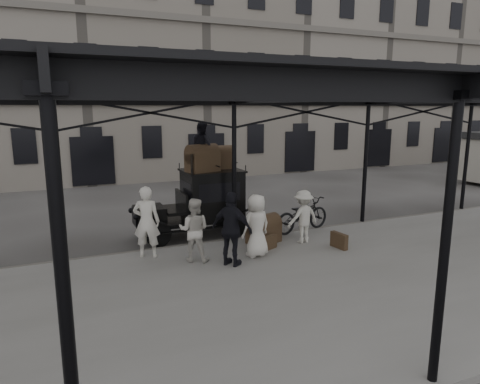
# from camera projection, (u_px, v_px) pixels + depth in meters

# --- Properties ---
(ground) EXTENTS (120.00, 120.00, 0.00)m
(ground) POSITION_uv_depth(u_px,v_px,m) (262.00, 263.00, 11.72)
(ground) COLOR #383533
(ground) RESTS_ON ground
(platform) EXTENTS (28.00, 8.00, 0.15)m
(platform) POSITION_uv_depth(u_px,v_px,m) (301.00, 288.00, 9.90)
(platform) COLOR slate
(platform) RESTS_ON ground
(canopy) EXTENTS (22.50, 9.00, 4.74)m
(canopy) POSITION_uv_depth(u_px,v_px,m) (300.00, 89.00, 9.28)
(canopy) COLOR black
(canopy) RESTS_ON ground
(building_frontage) EXTENTS (64.00, 8.00, 14.00)m
(building_frontage) POSITION_uv_depth(u_px,v_px,m) (136.00, 62.00, 26.58)
(building_frontage) COLOR slate
(building_frontage) RESTS_ON ground
(taxi) EXTENTS (3.65, 1.55, 2.18)m
(taxi) POSITION_uv_depth(u_px,v_px,m) (203.00, 200.00, 14.13)
(taxi) COLOR black
(taxi) RESTS_ON ground
(porter_left) EXTENTS (0.85, 0.71, 1.98)m
(porter_left) POSITION_uv_depth(u_px,v_px,m) (147.00, 222.00, 11.61)
(porter_left) COLOR silver
(porter_left) RESTS_ON platform
(porter_midleft) EXTENTS (1.04, 0.97, 1.71)m
(porter_midleft) POSITION_uv_depth(u_px,v_px,m) (194.00, 230.00, 11.34)
(porter_midleft) COLOR beige
(porter_midleft) RESTS_ON platform
(porter_centre) EXTENTS (0.95, 0.72, 1.74)m
(porter_centre) POSITION_uv_depth(u_px,v_px,m) (257.00, 226.00, 11.70)
(porter_centre) COLOR silver
(porter_centre) RESTS_ON platform
(porter_official) EXTENTS (1.09, 1.19, 1.95)m
(porter_official) POSITION_uv_depth(u_px,v_px,m) (232.00, 229.00, 10.97)
(porter_official) COLOR black
(porter_official) RESTS_ON platform
(porter_right) EXTENTS (1.10, 0.71, 1.62)m
(porter_right) POSITION_uv_depth(u_px,v_px,m) (303.00, 217.00, 12.90)
(porter_right) COLOR beige
(porter_right) RESTS_ON platform
(bicycle) EXTENTS (2.31, 1.20, 1.15)m
(bicycle) POSITION_uv_depth(u_px,v_px,m) (302.00, 214.00, 14.11)
(bicycle) COLOR black
(bicycle) RESTS_ON platform
(porter_roof) EXTENTS (0.78, 0.90, 1.56)m
(porter_roof) POSITION_uv_depth(u_px,v_px,m) (202.00, 147.00, 13.69)
(porter_roof) COLOR black
(porter_roof) RESTS_ON taxi
(steamer_trunk_roof_near) EXTENTS (1.14, 0.88, 0.73)m
(steamer_trunk_roof_near) POSITION_uv_depth(u_px,v_px,m) (202.00, 160.00, 13.61)
(steamer_trunk_roof_near) COLOR #402C1E
(steamer_trunk_roof_near) RESTS_ON taxi
(steamer_trunk_roof_far) EXTENTS (0.91, 0.59, 0.64)m
(steamer_trunk_roof_far) POSITION_uv_depth(u_px,v_px,m) (220.00, 159.00, 14.32)
(steamer_trunk_roof_far) COLOR #402C1E
(steamer_trunk_roof_far) RESTS_ON taxi
(steamer_trunk_platform) EXTENTS (1.12, 0.88, 0.72)m
(steamer_trunk_platform) POSITION_uv_depth(u_px,v_px,m) (264.00, 231.00, 12.98)
(steamer_trunk_platform) COLOR #402C1E
(steamer_trunk_platform) RESTS_ON platform
(wicker_hamper) EXTENTS (0.73, 0.65, 0.50)m
(wicker_hamper) POSITION_uv_depth(u_px,v_px,m) (269.00, 230.00, 13.45)
(wicker_hamper) COLOR brown
(wicker_hamper) RESTS_ON platform
(suitcase_upright) EXTENTS (0.22, 0.61, 0.45)m
(suitcase_upright) POSITION_uv_depth(u_px,v_px,m) (339.00, 241.00, 12.49)
(suitcase_upright) COLOR #402C1E
(suitcase_upright) RESTS_ON platform
(suitcase_flat) EXTENTS (0.61, 0.39, 0.40)m
(suitcase_flat) POSITION_uv_depth(u_px,v_px,m) (269.00, 243.00, 12.37)
(suitcase_flat) COLOR #402C1E
(suitcase_flat) RESTS_ON platform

